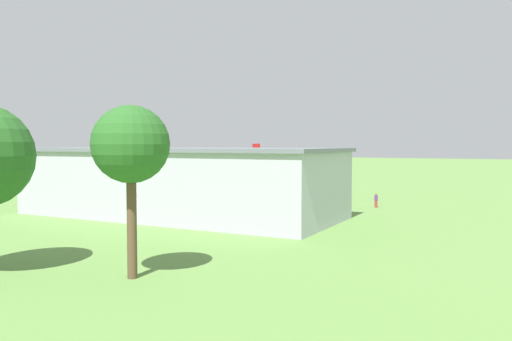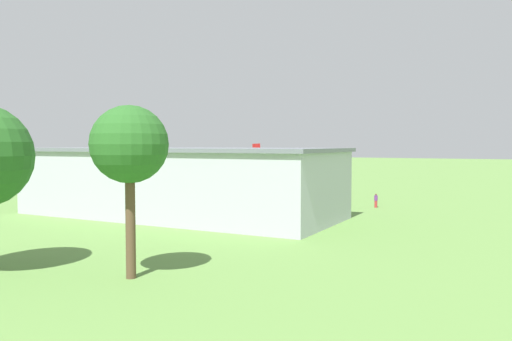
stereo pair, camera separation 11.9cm
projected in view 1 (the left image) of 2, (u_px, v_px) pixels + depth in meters
name	position (u px, v px, depth m)	size (l,w,h in m)	color
ground_plane	(296.00, 192.00, 74.42)	(400.00, 400.00, 0.00)	#608C42
hangar	(179.00, 182.00, 49.63)	(31.86, 13.73, 6.68)	#B7BCC6
biplane	(275.00, 156.00, 71.63)	(7.28, 8.51, 3.60)	#B21E1E
car_white	(135.00, 190.00, 69.10)	(1.93, 4.22, 1.62)	white
car_yellow	(84.00, 188.00, 71.28)	(1.91, 4.04, 1.62)	gold
car_grey	(47.00, 186.00, 74.48)	(2.37, 4.29, 1.67)	slate
car_red	(28.00, 184.00, 78.85)	(2.03, 4.46, 1.59)	red
car_black	(0.00, 183.00, 80.90)	(2.12, 4.57, 1.56)	black
person_near_hangar_door	(342.00, 203.00, 53.65)	(0.38, 0.38, 1.65)	navy
person_walking_on_apron	(376.00, 201.00, 56.19)	(0.38, 0.38, 1.56)	#B23333
person_at_fence_line	(148.00, 192.00, 66.10)	(0.50, 0.50, 1.66)	#72338C
person_beside_truck	(273.00, 193.00, 63.73)	(0.52, 0.52, 1.76)	#33723F
person_crossing_taxiway	(180.00, 190.00, 67.97)	(0.53, 0.53, 1.72)	#33723F
tree_near_perimeter_road	(131.00, 146.00, 26.14)	(4.06, 4.06, 9.04)	brown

